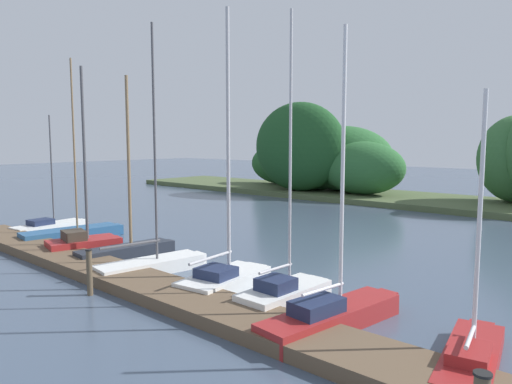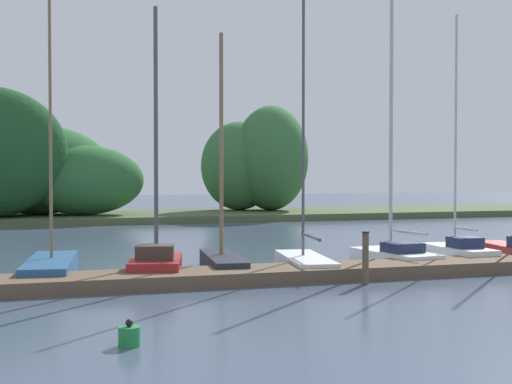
% 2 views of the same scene
% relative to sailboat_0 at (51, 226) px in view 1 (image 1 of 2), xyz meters
% --- Properties ---
extents(dock_pier, '(23.65, 1.80, 0.35)m').
position_rel_sailboat_0_xyz_m(dock_pier, '(10.18, -2.47, -0.10)').
color(dock_pier, brown).
rests_on(dock_pier, ground).
extents(far_shore, '(56.33, 8.00, 7.53)m').
position_rel_sailboat_0_xyz_m(far_shore, '(5.88, 22.45, 2.60)').
color(far_shore, '#4C5B38').
rests_on(far_shore, ground).
extents(sailboat_0, '(1.44, 3.83, 5.71)m').
position_rel_sailboat_0_xyz_m(sailboat_0, '(0.00, 0.00, 0.00)').
color(sailboat_0, white).
rests_on(sailboat_0, ground).
extents(sailboat_1, '(1.67, 4.57, 8.08)m').
position_rel_sailboat_0_xyz_m(sailboat_1, '(2.83, -0.22, 0.06)').
color(sailboat_1, '#285684').
rests_on(sailboat_1, ground).
extents(sailboat_2, '(1.88, 2.99, 7.35)m').
position_rel_sailboat_0_xyz_m(sailboat_2, '(5.54, -1.23, 0.18)').
color(sailboat_2, maroon).
rests_on(sailboat_2, ground).
extents(sailboat_3, '(1.26, 3.97, 6.89)m').
position_rel_sailboat_0_xyz_m(sailboat_3, '(7.57, -0.52, 0.13)').
color(sailboat_3, '#232833').
rests_on(sailboat_3, ground).
extents(sailboat_4, '(1.63, 4.03, 8.34)m').
position_rel_sailboat_0_xyz_m(sailboat_4, '(9.90, -1.04, 0.06)').
color(sailboat_4, white).
rests_on(sailboat_4, ground).
extents(sailboat_5, '(1.73, 3.48, 8.36)m').
position_rel_sailboat_0_xyz_m(sailboat_5, '(13.00, -0.66, 0.16)').
color(sailboat_5, white).
rests_on(sailboat_5, ground).
extents(sailboat_6, '(1.20, 3.12, 7.91)m').
position_rel_sailboat_0_xyz_m(sailboat_6, '(15.30, -0.62, 0.10)').
color(sailboat_6, white).
rests_on(sailboat_6, ground).
extents(sailboat_7, '(1.55, 4.57, 7.14)m').
position_rel_sailboat_0_xyz_m(sailboat_7, '(17.18, -1.12, 0.10)').
color(sailboat_7, maroon).
rests_on(sailboat_7, ground).
extents(sailboat_8, '(1.61, 3.80, 5.49)m').
position_rel_sailboat_0_xyz_m(sailboat_8, '(20.31, -0.99, 0.01)').
color(sailboat_8, maroon).
rests_on(sailboat_8, ground).
extents(mooring_piling_1, '(0.19, 0.19, 1.37)m').
position_rel_sailboat_0_xyz_m(mooring_piling_1, '(10.53, -3.79, 0.41)').
color(mooring_piling_1, brown).
rests_on(mooring_piling_1, ground).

